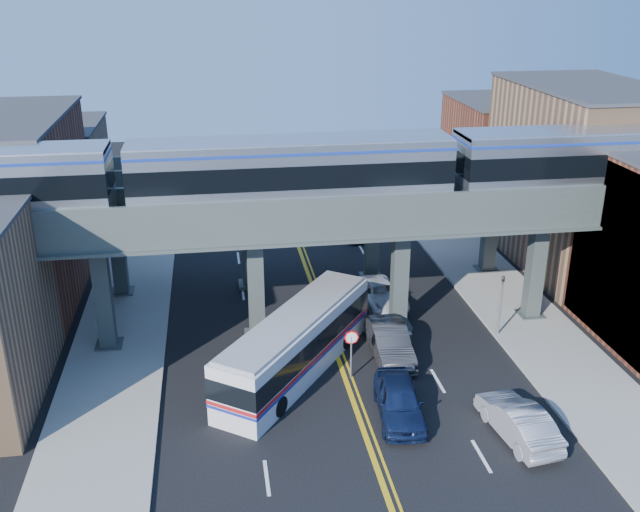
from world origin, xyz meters
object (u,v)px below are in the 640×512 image
(transit_bus, at_px, (296,344))
(car_lane_a, at_px, (399,401))
(transit_train, at_px, (291,171))
(traffic_signal, at_px, (501,299))
(car_lane_d, at_px, (352,225))
(car_lane_c, at_px, (381,294))
(car_lane_b, at_px, (390,342))
(stop_sign, at_px, (351,346))
(car_parked_curb, at_px, (518,421))

(transit_bus, distance_m, car_lane_a, 6.24)
(transit_train, relative_size, traffic_signal, 12.39)
(car_lane_a, bearing_deg, transit_bus, 137.22)
(traffic_signal, xyz_separation_m, car_lane_d, (-4.75, 17.68, -1.55))
(car_lane_c, bearing_deg, transit_train, -158.66)
(transit_train, height_order, car_lane_d, transit_train)
(car_lane_b, xyz_separation_m, car_lane_c, (0.99, 6.26, -0.16))
(transit_bus, height_order, car_lane_d, transit_bus)
(transit_train, distance_m, car_lane_a, 12.75)
(transit_bus, bearing_deg, car_lane_d, 16.84)
(stop_sign, bearing_deg, car_parked_curb, -43.61)
(stop_sign, xyz_separation_m, traffic_signal, (8.90, 3.00, 0.54))
(transit_train, xyz_separation_m, traffic_signal, (11.17, -2.00, -7.11))
(stop_sign, relative_size, car_parked_curb, 0.54)
(stop_sign, height_order, car_parked_curb, stop_sign)
(car_lane_b, relative_size, car_parked_curb, 1.06)
(traffic_signal, xyz_separation_m, car_parked_curb, (-2.70, -8.91, -1.50))
(traffic_signal, xyz_separation_m, transit_bus, (-11.50, -2.01, -0.73))
(transit_train, height_order, car_lane_b, transit_train)
(car_lane_d, height_order, car_parked_curb, car_parked_curb)
(car_lane_a, xyz_separation_m, car_lane_b, (0.91, 5.43, 0.02))
(stop_sign, distance_m, transit_bus, 2.79)
(car_lane_a, xyz_separation_m, car_lane_d, (2.65, 24.33, -0.09))
(transit_bus, xyz_separation_m, car_parked_curb, (8.80, -6.90, -0.76))
(transit_bus, bearing_deg, car_parked_curb, -92.30)
(car_lane_b, distance_m, car_lane_d, 18.98)
(stop_sign, height_order, car_lane_b, stop_sign)
(stop_sign, height_order, car_lane_a, stop_sign)
(stop_sign, xyz_separation_m, car_lane_b, (2.41, 1.78, -0.91))
(car_lane_c, bearing_deg, transit_bus, -137.26)
(transit_train, distance_m, transit_bus, 8.81)
(traffic_signal, relative_size, car_parked_curb, 0.84)
(stop_sign, relative_size, car_lane_b, 0.51)
(stop_sign, relative_size, car_lane_c, 0.52)
(car_lane_c, distance_m, car_parked_curb, 14.22)
(car_parked_curb, bearing_deg, car_lane_b, -71.49)
(traffic_signal, relative_size, car_lane_a, 0.83)
(traffic_signal, bearing_deg, car_parked_curb, -106.87)
(traffic_signal, xyz_separation_m, car_lane_b, (-6.49, -1.22, -1.45))
(transit_train, xyz_separation_m, car_parked_curb, (8.47, -10.91, -8.61))
(stop_sign, bearing_deg, transit_bus, 159.13)
(car_lane_a, height_order, car_lane_d, car_lane_a)
(car_lane_b, height_order, car_parked_curb, car_lane_b)
(car_lane_d, bearing_deg, stop_sign, -106.52)
(car_lane_d, bearing_deg, transit_bus, -114.11)
(transit_train, height_order, transit_bus, transit_train)
(transit_bus, bearing_deg, car_lane_a, -102.78)
(transit_train, height_order, traffic_signal, transit_train)
(traffic_signal, distance_m, car_lane_c, 7.62)
(traffic_signal, bearing_deg, transit_train, 169.85)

